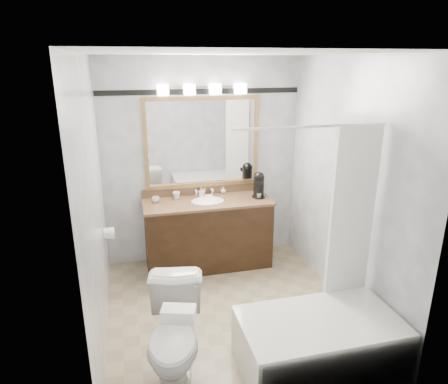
# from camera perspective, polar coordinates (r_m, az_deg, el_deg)

# --- Properties ---
(room) EXTENTS (2.42, 2.62, 2.52)m
(room) POSITION_cam_1_polar(r_m,az_deg,el_deg) (3.70, 0.72, -0.49)
(room) COLOR #998A68
(room) RESTS_ON ground
(vanity) EXTENTS (1.53, 0.58, 0.97)m
(vanity) POSITION_cam_1_polar(r_m,az_deg,el_deg) (4.92, -2.31, -5.73)
(vanity) COLOR black
(vanity) RESTS_ON ground
(mirror) EXTENTS (1.40, 0.04, 1.10)m
(mirror) POSITION_cam_1_polar(r_m,az_deg,el_deg) (4.85, -3.11, 7.04)
(mirror) COLOR #AA844D
(mirror) RESTS_ON room
(vanity_light_bar) EXTENTS (1.02, 0.14, 0.12)m
(vanity_light_bar) POSITION_cam_1_polar(r_m,az_deg,el_deg) (4.71, -3.11, 14.50)
(vanity_light_bar) COLOR silver
(vanity_light_bar) RESTS_ON room
(accent_stripe) EXTENTS (2.40, 0.01, 0.06)m
(accent_stripe) POSITION_cam_1_polar(r_m,az_deg,el_deg) (4.78, -3.26, 14.14)
(accent_stripe) COLOR black
(accent_stripe) RESTS_ON room
(bathtub) EXTENTS (1.30, 0.75, 1.96)m
(bathtub) POSITION_cam_1_polar(r_m,az_deg,el_deg) (3.59, 13.62, -19.23)
(bathtub) COLOR white
(bathtub) RESTS_ON ground
(tp_roll) EXTENTS (0.11, 0.12, 0.12)m
(tp_roll) POSITION_cam_1_polar(r_m,az_deg,el_deg) (4.42, -16.11, -5.69)
(tp_roll) COLOR white
(tp_roll) RESTS_ON room
(toilet) EXTENTS (0.57, 0.84, 0.79)m
(toilet) POSITION_cam_1_polar(r_m,az_deg,el_deg) (3.32, -7.05, -19.81)
(toilet) COLOR white
(toilet) RESTS_ON ground
(tissue_box) EXTENTS (0.25, 0.18, 0.09)m
(tissue_box) POSITION_cam_1_polar(r_m,az_deg,el_deg) (2.79, -6.50, -16.91)
(tissue_box) COLOR white
(tissue_box) RESTS_ON toilet
(coffee_maker) EXTENTS (0.16, 0.20, 0.31)m
(coffee_maker) POSITION_cam_1_polar(r_m,az_deg,el_deg) (4.89, 4.99, 1.17)
(coffee_maker) COLOR black
(coffee_maker) RESTS_ON vanity
(cup_left) EXTENTS (0.10, 0.10, 0.07)m
(cup_left) POSITION_cam_1_polar(r_m,az_deg,el_deg) (4.77, -9.73, -1.06)
(cup_left) COLOR white
(cup_left) RESTS_ON vanity
(cup_right) EXTENTS (0.09, 0.09, 0.08)m
(cup_right) POSITION_cam_1_polar(r_m,az_deg,el_deg) (4.85, -6.82, -0.48)
(cup_right) COLOR white
(cup_right) RESTS_ON vanity
(soap_bottle_a) EXTENTS (0.05, 0.06, 0.12)m
(soap_bottle_a) POSITION_cam_1_polar(r_m,az_deg,el_deg) (4.88, -3.26, -0.06)
(soap_bottle_a) COLOR white
(soap_bottle_a) RESTS_ON vanity
(soap_bottle_b) EXTENTS (0.09, 0.09, 0.09)m
(soap_bottle_b) POSITION_cam_1_polar(r_m,az_deg,el_deg) (5.00, -0.12, 0.26)
(soap_bottle_b) COLOR white
(soap_bottle_b) RESTS_ON vanity
(soap_bar) EXTENTS (0.09, 0.06, 0.03)m
(soap_bar) POSITION_cam_1_polar(r_m,az_deg,el_deg) (4.88, -2.19, -0.61)
(soap_bar) COLOR beige
(soap_bar) RESTS_ON vanity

